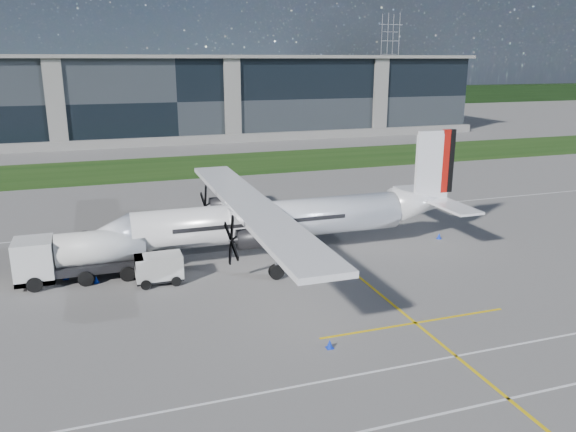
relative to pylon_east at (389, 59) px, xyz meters
The scene contains 16 objects.
ground 139.82m from the pylon_east, 127.69° to the right, with size 400.00×400.00×0.00m, color #5F5C5A.
grass_strip 133.62m from the pylon_east, 129.81° to the right, with size 400.00×18.00×0.04m, color #17370F.
terminal_building 110.37m from the pylon_east, 140.53° to the right, with size 120.00×20.00×15.00m, color black.
tree_line 86.42m from the pylon_east, behind, with size 400.00×6.00×6.00m, color black.
pylon_east is the anchor object (origin of this frame).
yellow_taxiway_centerline 162.94m from the pylon_east, 120.36° to the right, with size 0.20×70.00×0.01m, color yellow.
white_lane_line 185.33m from the pylon_east, 117.40° to the right, with size 90.00×0.15×0.01m, color white.
turboprop_aircraft 166.18m from the pylon_east, 121.00° to the right, with size 29.76×30.86×9.26m, color white, non-canonical shape.
fuel_tanker_truck 175.32m from the pylon_east, 125.30° to the right, with size 9.10×2.96×3.41m, color silver, non-canonical shape.
baggage_tug 174.18m from the pylon_east, 123.35° to the right, with size 3.35×2.01×2.01m, color silver, non-canonical shape.
ground_crew_person 173.67m from the pylon_east, 123.20° to the right, with size 0.73×0.52×1.80m, color #F25907.
safety_cone_tail 160.32m from the pylon_east, 116.69° to the right, with size 0.36×0.36×0.50m, color #0B2AC1.
safety_cone_portwing 180.64m from the pylon_east, 119.22° to the right, with size 0.36×0.36×0.50m, color #0B2AC1.
safety_cone_fwd 175.43m from the pylon_east, 125.54° to the right, with size 0.36×0.36×0.50m, color #0B2AC1.
safety_cone_nose_port 175.40m from the pylon_east, 124.74° to the right, with size 0.36×0.36×0.50m, color #0B2AC1.
safety_cone_stbdwing 154.82m from the pylon_east, 124.67° to the right, with size 0.36×0.36×0.50m, color #0B2AC1.
Camera 1 is at (-13.52, -31.86, 14.81)m, focal length 35.00 mm.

